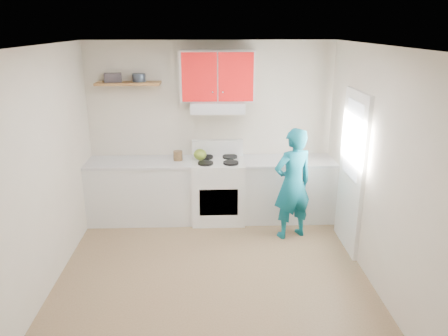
{
  "coord_description": "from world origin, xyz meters",
  "views": [
    {
      "loc": [
        -0.03,
        -4.4,
        2.79
      ],
      "look_at": [
        0.15,
        0.55,
        1.15
      ],
      "focal_mm": 34.55,
      "sensor_mm": 36.0,
      "label": 1
    }
  ],
  "objects_px": {
    "tin": "(139,78)",
    "kettle": "(200,154)",
    "stove": "(218,190)",
    "person": "(293,184)",
    "crock": "(178,156)"
  },
  "relations": [
    {
      "from": "kettle",
      "to": "crock",
      "type": "relative_size",
      "value": 1.19
    },
    {
      "from": "kettle",
      "to": "person",
      "type": "bearing_deg",
      "value": -22.58
    },
    {
      "from": "crock",
      "to": "person",
      "type": "bearing_deg",
      "value": -22.27
    },
    {
      "from": "tin",
      "to": "kettle",
      "type": "xyz_separation_m",
      "value": [
        0.84,
        -0.14,
        -1.09
      ]
    },
    {
      "from": "stove",
      "to": "tin",
      "type": "distance_m",
      "value": 1.98
    },
    {
      "from": "stove",
      "to": "person",
      "type": "bearing_deg",
      "value": -31.03
    },
    {
      "from": "stove",
      "to": "tin",
      "type": "height_order",
      "value": "tin"
    },
    {
      "from": "tin",
      "to": "person",
      "type": "bearing_deg",
      "value": -20.92
    },
    {
      "from": "kettle",
      "to": "crock",
      "type": "height_order",
      "value": "kettle"
    },
    {
      "from": "stove",
      "to": "kettle",
      "type": "distance_m",
      "value": 0.6
    },
    {
      "from": "tin",
      "to": "person",
      "type": "distance_m",
      "value": 2.6
    },
    {
      "from": "stove",
      "to": "tin",
      "type": "relative_size",
      "value": 4.93
    },
    {
      "from": "crock",
      "to": "person",
      "type": "distance_m",
      "value": 1.71
    },
    {
      "from": "tin",
      "to": "person",
      "type": "relative_size",
      "value": 0.12
    },
    {
      "from": "tin",
      "to": "crock",
      "type": "xyz_separation_m",
      "value": [
        0.52,
        -0.16,
        -1.11
      ]
    }
  ]
}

